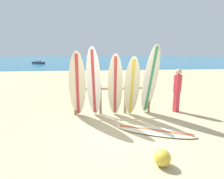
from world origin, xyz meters
The scene contains 12 objects.
ground_plane centered at (0.00, 0.00, 0.00)m, with size 120.00×120.00×0.00m, color tan.
ocean_water centered at (0.00, 58.00, 0.00)m, with size 120.00×80.00×0.01m, color #196B93.
surfboard_rack centered at (-0.09, 1.77, 0.69)m, with size 2.89×0.09×1.11m.
surfboard_leaning_far_left centered at (-1.35, 1.47, 1.17)m, with size 0.64×0.81×2.34m.
surfboard_leaning_left centered at (-0.79, 1.50, 1.24)m, with size 0.58×0.70×2.48m.
surfboard_leaning_center_left centered at (-0.04, 1.43, 1.13)m, with size 0.58×0.72×2.25m.
surfboard_leaning_center centered at (0.53, 1.37, 1.08)m, with size 0.56×0.71×2.17m.
surfboard_leaning_center_right centered at (1.23, 1.51, 1.29)m, with size 0.71×0.86×2.57m.
surfboard_lying_on_sand centered at (0.94, 0.04, 0.04)m, with size 2.32×1.49×0.08m.
beachgoer_standing centered at (2.39, 1.75, 0.92)m, with size 0.32×0.28×1.67m.
small_boat_offshore centered at (-11.87, 33.43, 0.26)m, with size 2.97×2.44×0.71m.
beach_ball centered at (0.56, -1.46, 0.17)m, with size 0.35×0.35×0.35m, color gold.
Camera 1 is at (-0.81, -4.58, 2.28)m, focal length 28.47 mm.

